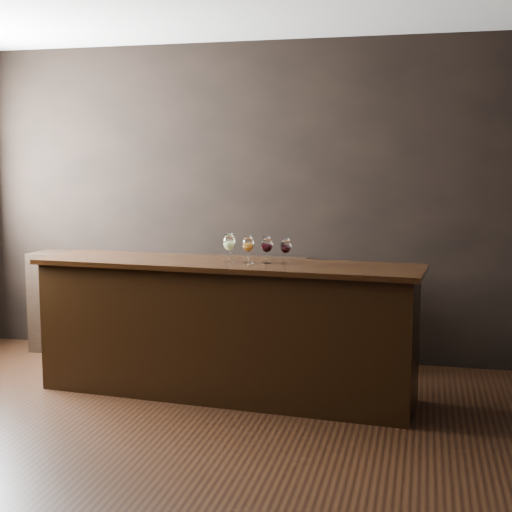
% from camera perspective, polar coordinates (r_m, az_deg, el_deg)
% --- Properties ---
extents(ground, '(5.00, 5.00, 0.00)m').
position_cam_1_polar(ground, '(4.63, -9.40, -14.80)').
color(ground, black).
rests_on(ground, ground).
extents(room_shell, '(5.02, 4.52, 2.81)m').
position_cam_1_polar(room_shell, '(4.49, -12.10, 8.12)').
color(room_shell, black).
rests_on(room_shell, ground).
extents(bar_counter, '(2.84, 0.82, 0.98)m').
position_cam_1_polar(bar_counter, '(5.37, -2.47, -6.05)').
color(bar_counter, black).
rests_on(bar_counter, ground).
extents(bar_top, '(2.94, 0.89, 0.04)m').
position_cam_1_polar(bar_top, '(5.28, -2.50, -0.66)').
color(bar_top, black).
rests_on(bar_top, bar_counter).
extents(back_bar_shelf, '(2.56, 0.40, 0.92)m').
position_cam_1_polar(back_bar_shelf, '(6.51, -7.26, -3.98)').
color(back_bar_shelf, black).
rests_on(back_bar_shelf, ground).
extents(glass_white, '(0.09, 0.09, 0.21)m').
position_cam_1_polar(glass_white, '(5.26, -2.16, 1.06)').
color(glass_white, white).
rests_on(glass_white, bar_top).
extents(glass_amber, '(0.08, 0.08, 0.20)m').
position_cam_1_polar(glass_amber, '(5.21, -0.64, 0.93)').
color(glass_amber, white).
rests_on(glass_amber, bar_top).
extents(glass_red_a, '(0.08, 0.08, 0.20)m').
position_cam_1_polar(glass_red_a, '(5.18, 0.88, 0.87)').
color(glass_red_a, white).
rests_on(glass_red_a, bar_top).
extents(glass_red_b, '(0.08, 0.08, 0.18)m').
position_cam_1_polar(glass_red_b, '(5.17, 2.39, 0.77)').
color(glass_red_b, white).
rests_on(glass_red_b, bar_top).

